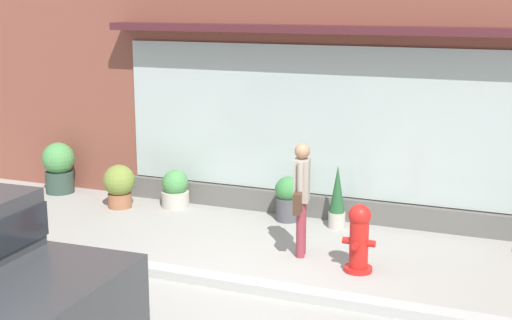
{
  "coord_description": "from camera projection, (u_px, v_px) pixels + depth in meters",
  "views": [
    {
      "loc": [
        3.37,
        -7.71,
        3.45
      ],
      "look_at": [
        -0.3,
        1.2,
        1.28
      ],
      "focal_mm": 50.64,
      "sensor_mm": 36.0,
      "label": 1
    }
  ],
  "objects": [
    {
      "name": "potted_plant_by_entrance",
      "position": [
        59.0,
        167.0,
        12.99
      ],
      "size": [
        0.58,
        0.58,
        0.92
      ],
      "color": "#33473D",
      "rests_on": "ground_plane"
    },
    {
      "name": "storefront",
      "position": [
        322.0,
        59.0,
        11.29
      ],
      "size": [
        14.0,
        0.81,
        5.13
      ],
      "color": "brown",
      "rests_on": "ground_plane"
    },
    {
      "name": "ground_plane",
      "position": [
        242.0,
        282.0,
        8.97
      ],
      "size": [
        60.0,
        60.0,
        0.0
      ],
      "primitive_type": "plane",
      "color": "#9E9B93"
    },
    {
      "name": "potted_plant_trailing_edge",
      "position": [
        119.0,
        184.0,
        12.08
      ],
      "size": [
        0.53,
        0.53,
        0.73
      ],
      "color": "#9E6042",
      "rests_on": "ground_plane"
    },
    {
      "name": "curb_strip",
      "position": [
        235.0,
        283.0,
        8.78
      ],
      "size": [
        14.0,
        0.24,
        0.12
      ],
      "primitive_type": "cube",
      "color": "#B2B2AD",
      "rests_on": "ground_plane"
    },
    {
      "name": "fire_hydrant",
      "position": [
        359.0,
        237.0,
        9.22
      ],
      "size": [
        0.43,
        0.4,
        0.9
      ],
      "color": "red",
      "rests_on": "ground_plane"
    },
    {
      "name": "pedestrian_with_handbag",
      "position": [
        301.0,
        193.0,
        9.68
      ],
      "size": [
        0.25,
        0.63,
        1.57
      ],
      "rotation": [
        0.0,
        0.0,
        4.92
      ],
      "color": "#8E333D",
      "rests_on": "ground_plane"
    },
    {
      "name": "potted_plant_low_front",
      "position": [
        337.0,
        198.0,
        10.98
      ],
      "size": [
        0.26,
        0.26,
        0.98
      ],
      "color": "#B7B2A3",
      "rests_on": "ground_plane"
    },
    {
      "name": "potted_plant_window_center",
      "position": [
        175.0,
        189.0,
        12.13
      ],
      "size": [
        0.47,
        0.47,
        0.63
      ],
      "color": "#B7B2A3",
      "rests_on": "ground_plane"
    },
    {
      "name": "potted_plant_window_right",
      "position": [
        288.0,
        197.0,
        11.36
      ],
      "size": [
        0.4,
        0.4,
        0.71
      ],
      "color": "#4C4C51",
      "rests_on": "ground_plane"
    }
  ]
}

